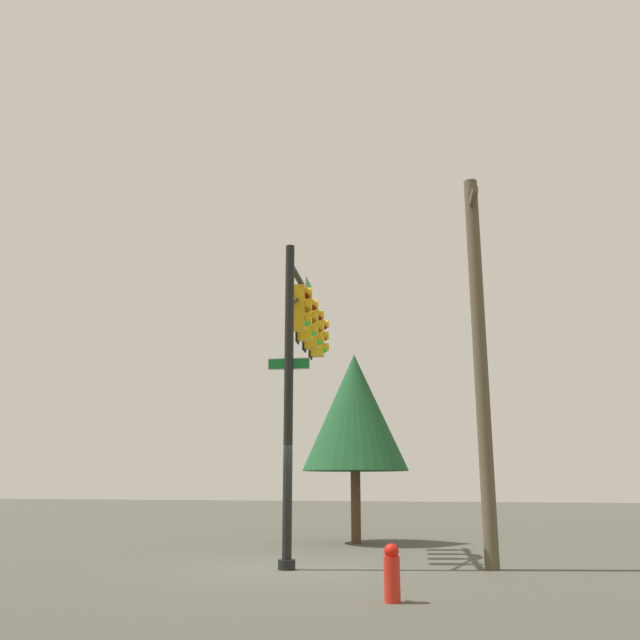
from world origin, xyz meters
TOP-DOWN VIEW (x-y plane):
  - ground_plane at (0.00, 0.00)m, footprint 120.00×120.00m
  - signal_pole_assembly at (2.02, 0.29)m, footprint 5.16×1.40m
  - utility_pole at (1.14, -4.03)m, footprint 1.80×0.41m
  - fire_hydrant at (-3.31, -2.81)m, footprint 0.33×0.24m
  - tree_near at (6.70, 0.16)m, footprint 3.25×3.25m

SIDE VIEW (x-z plane):
  - ground_plane at x=0.00m, z-range 0.00..0.00m
  - fire_hydrant at x=-3.31m, z-range 0.00..0.83m
  - tree_near at x=6.70m, z-range 1.04..6.75m
  - utility_pole at x=1.14m, z-range 0.12..8.68m
  - signal_pole_assembly at x=2.02m, z-range 1.74..8.73m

